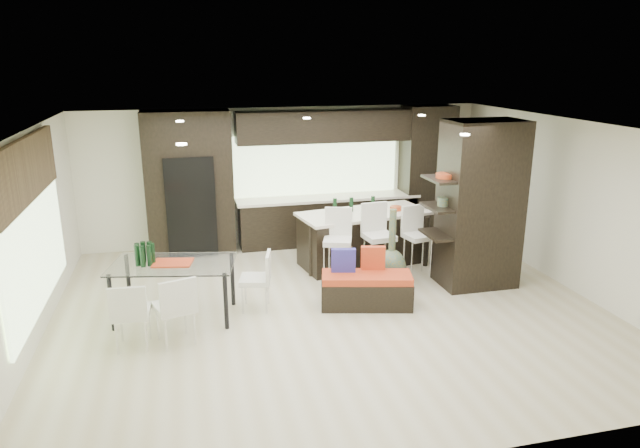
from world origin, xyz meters
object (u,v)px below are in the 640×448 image
object	(u,v)px
chair_near	(175,312)
chair_end	(255,283)
stool_right	(418,249)
kitchen_island	(363,238)
dining_table	(175,290)
stool_left	(337,254)
stool_mid	(378,250)
floor_vase	(392,249)
chair_far	(132,317)
bench	(366,290)

from	to	relation	value
chair_near	chair_end	size ratio (longest dim) A/B	1.09
stool_right	chair_end	distance (m)	2.96
kitchen_island	dining_table	distance (m)	3.65
stool_left	chair_near	size ratio (longest dim) A/B	1.15
stool_left	stool_mid	bearing A→B (deg)	18.53
stool_left	dining_table	distance (m)	2.70
floor_vase	chair_near	xyz separation A→B (m)	(-3.40, -1.08, -0.22)
stool_right	chair_near	world-z (taller)	stool_right
stool_mid	kitchen_island	bearing A→B (deg)	83.35
chair_near	chair_end	world-z (taller)	chair_near
stool_left	chair_end	xyz separation A→B (m)	(-1.45, -0.70, -0.10)
floor_vase	chair_near	bearing A→B (deg)	-162.42
chair_far	stool_mid	bearing A→B (deg)	24.45
kitchen_island	stool_left	bearing A→B (deg)	-141.06
bench	chair_near	size ratio (longest dim) A/B	1.53
stool_right	dining_table	bearing A→B (deg)	178.82
chair_near	kitchen_island	bearing A→B (deg)	17.65
floor_vase	chair_near	distance (m)	3.57
stool_left	stool_right	distance (m)	1.42
kitchen_island	chair_far	bearing A→B (deg)	-159.28
stool_mid	dining_table	distance (m)	3.39
stool_left	stool_mid	size ratio (longest dim) A/B	0.97
chair_far	kitchen_island	bearing A→B (deg)	34.39
stool_left	chair_near	xyz separation A→B (m)	(-2.61, -1.50, -0.07)
stool_left	chair_far	size ratio (longest dim) A/B	1.20
stool_left	bench	world-z (taller)	stool_left
kitchen_island	stool_right	size ratio (longest dim) A/B	2.37
stool_right	dining_table	world-z (taller)	stool_right
dining_table	stool_mid	bearing A→B (deg)	23.58
floor_vase	chair_end	world-z (taller)	floor_vase
floor_vase	stool_left	bearing A→B (deg)	151.94
bench	dining_table	world-z (taller)	dining_table
stool_mid	chair_end	bearing A→B (deg)	-169.03
kitchen_island	floor_vase	xyz separation A→B (m)	(0.08, -1.24, 0.18)
stool_left	chair_end	bearing A→B (deg)	-135.26
floor_vase	chair_far	bearing A→B (deg)	-164.84
stool_left	dining_table	world-z (taller)	stool_left
stool_mid	stool_right	world-z (taller)	stool_mid
stool_mid	chair_near	xyz separation A→B (m)	(-3.32, -1.49, -0.08)
stool_right	chair_near	size ratio (longest dim) A/B	1.11
bench	floor_vase	bearing A→B (deg)	57.59
stool_left	stool_right	bearing A→B (deg)	19.48
stool_right	chair_far	bearing A→B (deg)	-172.96
stool_right	chair_near	xyz separation A→B (m)	(-4.03, -1.50, -0.05)
stool_left	stool_mid	distance (m)	0.71
chair_far	stool_right	bearing A→B (deg)	21.59
bench	stool_mid	bearing A→B (deg)	75.67
kitchen_island	floor_vase	world-z (taller)	floor_vase
chair_near	bench	bearing A→B (deg)	-7.25
floor_vase	dining_table	world-z (taller)	floor_vase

